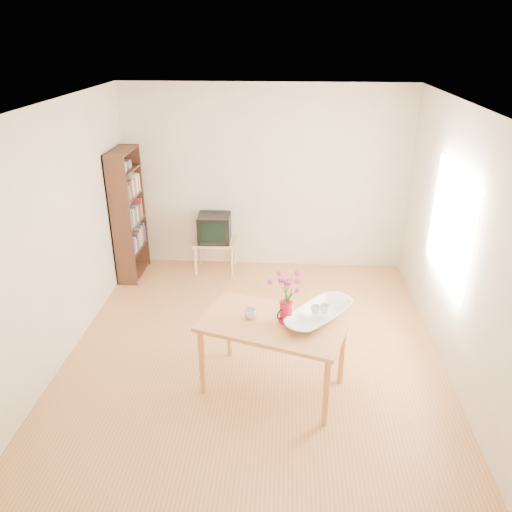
# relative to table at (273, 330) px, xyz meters

# --- Properties ---
(room) EXTENTS (4.50, 4.50, 4.50)m
(room) POSITION_rel_table_xyz_m (-0.19, 0.61, 0.64)
(room) COLOR #AE723D
(room) RESTS_ON ground
(table) EXTENTS (1.49, 1.13, 0.75)m
(table) POSITION_rel_table_xyz_m (0.00, 0.00, 0.00)
(table) COLOR #C47C43
(table) RESTS_ON ground
(tv_stand) EXTENTS (0.60, 0.45, 0.46)m
(tv_stand) POSITION_rel_table_xyz_m (-0.92, 2.58, -0.28)
(tv_stand) COLOR #DBB07B
(tv_stand) RESTS_ON ground
(bookshelf) EXTENTS (0.28, 0.70, 1.80)m
(bookshelf) POSITION_rel_table_xyz_m (-2.07, 2.36, 0.18)
(bookshelf) COLOR #321A10
(bookshelf) RESTS_ON ground
(pitcher) EXTENTS (0.15, 0.18, 0.21)m
(pitcher) POSITION_rel_table_xyz_m (0.11, 0.02, 0.18)
(pitcher) COLOR red
(pitcher) RESTS_ON table
(flowers) EXTENTS (0.23, 0.23, 0.33)m
(flowers) POSITION_rel_table_xyz_m (0.11, 0.02, 0.45)
(flowers) COLOR #DB33AD
(flowers) RESTS_ON pitcher
(mug) EXTENTS (0.13, 0.13, 0.09)m
(mug) POSITION_rel_table_xyz_m (-0.22, 0.06, 0.13)
(mug) COLOR white
(mug) RESTS_ON table
(bowl) EXTENTS (0.76, 0.76, 0.51)m
(bowl) POSITION_rel_table_xyz_m (0.42, 0.10, 0.34)
(bowl) COLOR white
(bowl) RESTS_ON table
(teacup_a) EXTENTS (0.11, 0.11, 0.07)m
(teacup_a) POSITION_rel_table_xyz_m (0.38, 0.10, 0.29)
(teacup_a) COLOR white
(teacup_a) RESTS_ON bowl
(teacup_b) EXTENTS (0.09, 0.09, 0.07)m
(teacup_b) POSITION_rel_table_xyz_m (0.47, 0.12, 0.29)
(teacup_b) COLOR white
(teacup_b) RESTS_ON bowl
(television) EXTENTS (0.46, 0.44, 0.39)m
(television) POSITION_rel_table_xyz_m (-0.92, 2.59, -0.00)
(television) COLOR black
(television) RESTS_ON tv_stand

